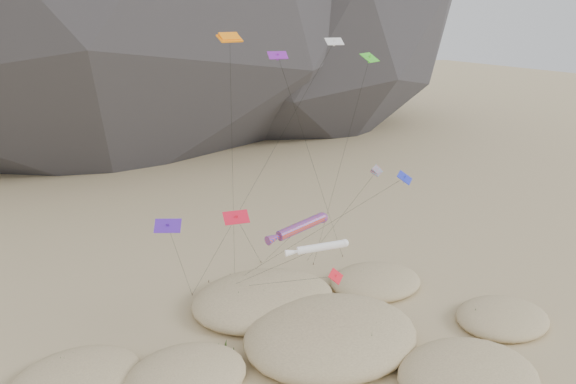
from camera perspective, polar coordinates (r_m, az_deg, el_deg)
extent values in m
plane|color=#CCB789|center=(52.12, 6.02, -18.65)|extent=(500.00, 500.00, 0.00)
ellipsoid|color=#CCB789|center=(53.52, 17.84, -17.46)|extent=(12.90, 10.97, 3.29)
ellipsoid|color=#CCB789|center=(52.09, -10.30, -17.92)|extent=(10.72, 9.11, 3.17)
ellipsoid|color=#CCB789|center=(56.52, 4.37, -14.31)|extent=(17.59, 14.95, 3.90)
ellipsoid|color=#CCB789|center=(63.91, 20.94, -11.84)|extent=(10.12, 8.60, 2.28)
ellipsoid|color=#CCB789|center=(62.92, -2.49, -10.82)|extent=(16.06, 13.65, 3.27)
ellipsoid|color=#CCB789|center=(67.88, 8.89, -8.96)|extent=(11.14, 9.47, 2.34)
ellipsoid|color=#CCB789|center=(54.66, -20.65, -17.29)|extent=(11.12, 9.45, 2.18)
ellipsoid|color=black|center=(54.59, 19.55, -16.55)|extent=(3.18, 2.72, 0.95)
ellipsoid|color=black|center=(52.81, 16.51, -17.77)|extent=(2.28, 1.95, 0.68)
ellipsoid|color=black|center=(54.39, -6.68, -16.04)|extent=(1.87, 1.60, 0.56)
ellipsoid|color=black|center=(55.48, 7.46, -14.83)|extent=(3.78, 3.24, 1.13)
ellipsoid|color=black|center=(58.96, 7.10, -12.78)|extent=(2.63, 2.25, 0.79)
ellipsoid|color=black|center=(54.55, 5.83, -15.64)|extent=(2.37, 2.03, 0.71)
ellipsoid|color=black|center=(63.53, 19.26, -11.74)|extent=(2.05, 1.75, 0.61)
ellipsoid|color=black|center=(62.12, -3.95, -10.97)|extent=(3.25, 2.78, 0.97)
ellipsoid|color=black|center=(62.69, -1.54, -10.75)|extent=(2.46, 2.10, 0.74)
ellipsoid|color=black|center=(68.18, 8.37, -8.64)|extent=(2.13, 1.82, 0.64)
ellipsoid|color=black|center=(66.60, 8.84, -9.44)|extent=(2.11, 1.80, 0.63)
ellipsoid|color=black|center=(56.37, -20.96, -16.14)|extent=(2.04, 1.75, 0.61)
cylinder|color=#3F2D1E|center=(66.95, -6.66, -9.62)|extent=(0.08, 0.08, 0.30)
cylinder|color=#3F2D1E|center=(69.79, -5.90, -8.39)|extent=(0.08, 0.08, 0.30)
cylinder|color=#3F2D1E|center=(70.52, -2.47, -8.01)|extent=(0.08, 0.08, 0.30)
cylinder|color=#3F2D1E|center=(72.93, -2.76, -7.10)|extent=(0.08, 0.08, 0.30)
cylinder|color=#3F2D1E|center=(72.41, 2.59, -7.29)|extent=(0.08, 0.08, 0.30)
cylinder|color=#3F2D1E|center=(68.55, -8.06, -8.99)|extent=(0.08, 0.08, 0.30)
cylinder|color=#3F2D1E|center=(74.89, 5.57, -6.47)|extent=(0.08, 0.08, 0.30)
cylinder|color=#3F2D1E|center=(66.02, -9.72, -10.19)|extent=(0.08, 0.08, 0.30)
cylinder|color=#E64118|center=(52.42, 1.38, -3.51)|extent=(5.53, 2.01, 1.54)
sphere|color=#E64118|center=(54.03, 3.53, -2.63)|extent=(1.03, 1.03, 1.03)
cone|color=#E64118|center=(50.76, -1.14, -4.57)|extent=(2.36, 1.30, 1.11)
cylinder|color=black|center=(61.78, -1.31, -6.02)|extent=(2.75, 16.02, 11.84)
cylinder|color=white|center=(50.98, 3.40, -5.61)|extent=(4.50, 1.90, 1.02)
sphere|color=white|center=(51.54, 5.78, -5.19)|extent=(0.75, 0.75, 0.75)
cone|color=white|center=(50.48, 0.72, -6.10)|extent=(1.92, 1.11, 0.76)
cylinder|color=black|center=(58.48, -2.50, -8.11)|extent=(4.09, 15.59, 10.67)
cube|color=orange|center=(52.92, -5.94, 15.27)|extent=(2.56, 1.51, 0.72)
cube|color=orange|center=(52.91, -5.95, 15.47)|extent=(2.16, 1.22, 0.70)
cylinder|color=black|center=(60.32, -5.65, 1.79)|extent=(3.77, 9.54, 28.61)
cube|color=#F71A31|center=(56.36, 8.98, 2.09)|extent=(2.18, 1.99, 0.59)
cube|color=#F71A31|center=(56.31, 8.99, 2.27)|extent=(1.82, 1.65, 0.58)
cylinder|color=black|center=(64.67, 5.00, -3.05)|extent=(0.82, 14.61, 15.82)
cube|color=red|center=(51.50, 4.88, -8.51)|extent=(2.10, 2.08, 0.71)
cube|color=red|center=(51.57, 4.87, -8.66)|extent=(0.31, 0.31, 0.67)
cylinder|color=black|center=(58.96, -1.64, -9.23)|extent=(4.27, 17.18, 8.07)
cube|color=#481CA6|center=(46.47, -12.12, -3.37)|extent=(2.40, 1.95, 0.86)
cube|color=#481CA6|center=(46.52, -12.11, -3.54)|extent=(0.35, 0.36, 0.73)
cylinder|color=black|center=(56.16, -10.72, -7.42)|extent=(6.20, 13.79, 14.38)
cube|color=purple|center=(54.25, -1.05, 13.73)|extent=(2.01, 1.36, 0.67)
cube|color=purple|center=(54.26, -1.05, 13.57)|extent=(0.26, 0.23, 0.64)
cylinder|color=black|center=(63.50, 2.82, 1.96)|extent=(13.84, 8.16, 26.97)
cube|color=green|center=(60.96, 8.30, 13.36)|extent=(2.78, 2.32, 0.89)
cube|color=green|center=(60.98, 8.29, 13.22)|extent=(0.38, 0.35, 0.85)
cylinder|color=black|center=(65.55, 5.17, 2.10)|extent=(2.15, 7.19, 26.27)
cube|color=red|center=(46.57, -5.29, -2.58)|extent=(2.25, 1.41, 0.83)
cube|color=red|center=(46.63, -5.28, -2.75)|extent=(0.29, 0.30, 0.71)
cylinder|color=black|center=(59.72, -3.75, -5.38)|extent=(11.60, 19.42, 14.69)
cube|color=#1623BF|center=(57.10, 11.77, 1.45)|extent=(2.62, 2.54, 0.83)
cube|color=#1623BF|center=(57.14, 11.76, 1.30)|extent=(0.36, 0.35, 0.82)
cylinder|color=black|center=(60.97, 1.88, -4.63)|extent=(14.38, 13.98, 15.11)
cube|color=silver|center=(57.57, 4.73, 15.00)|extent=(1.92, 1.20, 0.68)
cube|color=silver|center=(57.58, 4.73, 14.85)|extent=(0.24, 0.23, 0.62)
cylinder|color=black|center=(59.85, -3.06, 1.50)|extent=(13.65, 7.54, 28.06)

